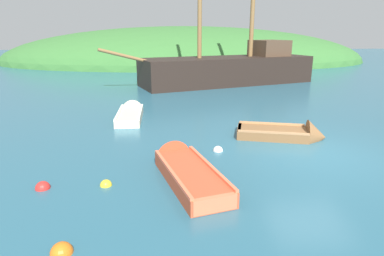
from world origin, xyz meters
name	(u,v)px	position (x,y,z in m)	size (l,w,h in m)	color
ground_plane	(315,153)	(0.00, 0.00, 0.00)	(120.00, 120.00, 0.00)	#285B70
shore_hill	(185,61)	(-2.65, 32.00, 0.00)	(43.55, 23.30, 8.31)	#387033
sailing_ship	(229,73)	(-0.26, 13.78, 0.72)	(14.46, 7.27, 11.94)	black
rowboat_portside	(288,135)	(-0.32, 1.48, 0.10)	(3.17, 1.87, 1.16)	brown
rowboat_far	(184,170)	(-4.04, -1.31, 0.12)	(2.02, 3.79, 1.01)	#C64C2D
rowboat_center	(131,114)	(-6.10, 4.86, 0.09)	(1.05, 3.47, 0.92)	beige
buoy_white	(218,151)	(-2.93, 0.35, 0.00)	(0.31, 0.31, 0.31)	white
buoy_red	(43,188)	(-7.38, -1.89, 0.00)	(0.35, 0.35, 0.35)	red
buoy_orange	(62,253)	(-6.19, -4.31, 0.00)	(0.38, 0.38, 0.38)	orange
buoy_yellow	(106,185)	(-5.93, -1.83, 0.00)	(0.29, 0.29, 0.29)	yellow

